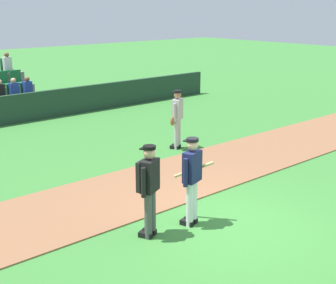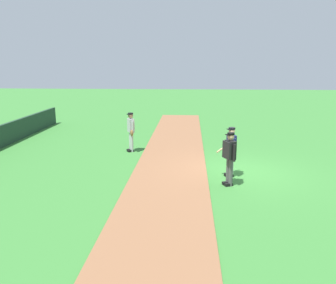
% 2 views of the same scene
% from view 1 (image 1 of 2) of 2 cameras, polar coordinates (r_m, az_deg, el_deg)
% --- Properties ---
extents(ground_plane, '(80.00, 80.00, 0.00)m').
position_cam_1_polar(ground_plane, '(9.78, 6.60, -9.62)').
color(ground_plane, '#387A33').
extents(infield_dirt_path, '(28.00, 2.71, 0.03)m').
position_cam_1_polar(infield_dirt_path, '(11.54, -3.11, -5.39)').
color(infield_dirt_path, brown).
rests_on(infield_dirt_path, ground).
extents(batter_navy_jersey, '(0.74, 0.70, 1.76)m').
position_cam_1_polar(batter_navy_jersey, '(9.40, 2.80, -4.19)').
color(batter_navy_jersey, white).
rests_on(batter_navy_jersey, ground).
extents(umpire_home_plate, '(0.55, 0.43, 1.76)m').
position_cam_1_polar(umpire_home_plate, '(8.91, -2.25, -5.12)').
color(umpire_home_plate, '#4C4C4C').
rests_on(umpire_home_plate, ground).
extents(runner_grey_jersey, '(0.65, 0.42, 1.76)m').
position_cam_1_polar(runner_grey_jersey, '(14.44, 1.06, 2.91)').
color(runner_grey_jersey, '#B2B2B2').
rests_on(runner_grey_jersey, ground).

